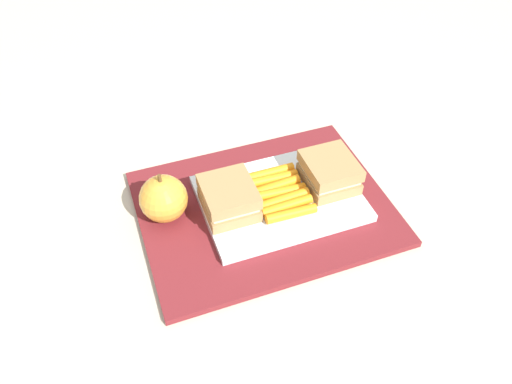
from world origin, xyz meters
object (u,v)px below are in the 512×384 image
object	(u,v)px
sandwich_half_left	(329,172)
sandwich_half_right	(229,198)
carrot_sticks_bundle	(280,192)
apple	(164,199)
food_tray	(280,198)

from	to	relation	value
sandwich_half_left	sandwich_half_right	world-z (taller)	same
carrot_sticks_bundle	apple	bearing A→B (deg)	-10.34
apple	sandwich_half_left	bearing A→B (deg)	172.98
sandwich_half_right	carrot_sticks_bundle	distance (m)	0.08
food_tray	sandwich_half_right	distance (m)	0.08
sandwich_half_right	carrot_sticks_bundle	bearing A→B (deg)	179.86
food_tray	carrot_sticks_bundle	bearing A→B (deg)	129.05
sandwich_half_right	apple	bearing A→B (deg)	-19.06
carrot_sticks_bundle	apple	xyz separation A→B (m)	(0.16, -0.03, 0.02)
apple	carrot_sticks_bundle	bearing A→B (deg)	169.66
food_tray	sandwich_half_left	world-z (taller)	sandwich_half_left
apple	food_tray	bearing A→B (deg)	169.71
sandwich_half_right	apple	xyz separation A→B (m)	(0.09, -0.03, 0.00)
sandwich_half_left	apple	bearing A→B (deg)	-7.02
food_tray	sandwich_half_right	bearing A→B (deg)	0.00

